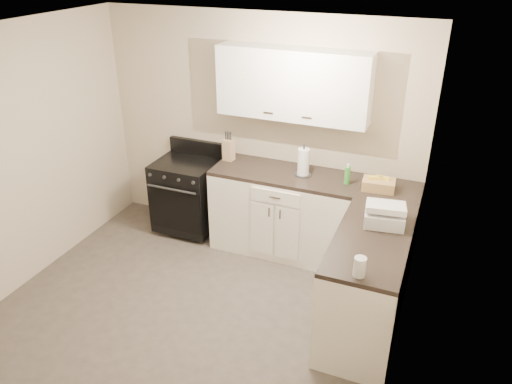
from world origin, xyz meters
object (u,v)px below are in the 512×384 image
at_px(wicker_basket, 379,185).
at_px(knife_block, 229,150).
at_px(countertop_grill, 384,217).
at_px(paper_towel, 303,162).
at_px(stove, 187,195).

bearing_deg(wicker_basket, knife_block, 175.87).
height_order(knife_block, countertop_grill, knife_block).
height_order(knife_block, wicker_basket, knife_block).
distance_m(knife_block, countertop_grill, 1.97).
relative_size(knife_block, paper_towel, 0.83).
distance_m(stove, paper_towel, 1.52).
height_order(knife_block, paper_towel, paper_towel).
bearing_deg(countertop_grill, wicker_basket, 95.70).
xyz_separation_m(stove, countertop_grill, (2.32, -0.64, 0.54)).
xyz_separation_m(stove, paper_towel, (1.38, 0.04, 0.62)).
height_order(stove, paper_towel, paper_towel).
relative_size(knife_block, wicker_basket, 0.78).
bearing_deg(countertop_grill, stove, 156.29).
distance_m(paper_towel, countertop_grill, 1.16).
height_order(wicker_basket, countertop_grill, countertop_grill).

